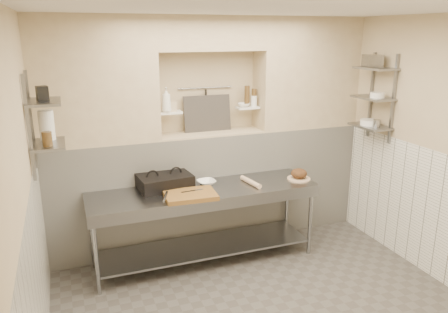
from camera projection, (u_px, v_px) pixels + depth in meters
name	position (u px, v px, depth m)	size (l,w,h in m)	color
ceiling	(280.00, 1.00, 3.42)	(4.00, 3.90, 0.10)	silver
wall_left	(18.00, 208.00, 3.13)	(0.10, 3.90, 2.80)	#C2B08A
wall_back	(204.00, 130.00, 5.62)	(4.00, 0.10, 2.80)	#C2B08A
backwall_lower	(211.00, 187.00, 5.59)	(4.00, 0.40, 1.40)	white
alcove_sill	(210.00, 133.00, 5.39)	(1.30, 0.40, 0.02)	#C2B08A
backwall_pillar_left	(95.00, 81.00, 4.76)	(1.35, 0.40, 1.40)	#C2B08A
backwall_pillar_right	(306.00, 73.00, 5.65)	(1.35, 0.40, 1.40)	#C2B08A
backwall_header	(209.00, 33.00, 5.07)	(1.30, 0.40, 0.40)	#C2B08A
wainscot_left	(38.00, 291.00, 3.34)	(0.02, 3.90, 1.40)	white
wainscot_right	(438.00, 217.00, 4.68)	(0.02, 3.90, 1.40)	white
alcove_shelf_left	(170.00, 112.00, 5.15)	(0.28, 0.16, 0.03)	white
alcove_shelf_right	(248.00, 108.00, 5.48)	(0.28, 0.16, 0.03)	white
utensil_rail	(205.00, 88.00, 5.40)	(0.02, 0.02, 0.70)	gray
hanging_steel	(206.00, 102.00, 5.43)	(0.02, 0.02, 0.30)	black
splash_panel	(207.00, 113.00, 5.42)	(0.60, 0.02, 0.45)	#383330
shelf_rail_left_a	(31.00, 120.00, 4.17)	(0.03, 0.03, 0.95)	slate
shelf_rail_left_b	(29.00, 129.00, 3.81)	(0.03, 0.03, 0.95)	slate
wall_shelf_left_lower	(48.00, 144.00, 4.09)	(0.30, 0.50, 0.03)	slate
wall_shelf_left_upper	(43.00, 102.00, 3.98)	(0.30, 0.50, 0.03)	slate
shelf_rail_right_a	(371.00, 95.00, 5.49)	(0.03, 0.03, 1.05)	slate
shelf_rail_right_b	(393.00, 100.00, 5.13)	(0.03, 0.03, 1.05)	slate
wall_shelf_right_lower	(370.00, 126.00, 5.36)	(0.30, 0.50, 0.03)	slate
wall_shelf_right_mid	(373.00, 98.00, 5.26)	(0.30, 0.50, 0.03)	slate
wall_shelf_right_upper	(376.00, 68.00, 5.16)	(0.30, 0.50, 0.03)	slate
prep_table	(205.00, 210.00, 5.00)	(2.60, 0.70, 0.90)	gray
panini_press	(165.00, 181.00, 4.96)	(0.63, 0.48, 0.16)	black
cutting_board	(190.00, 195.00, 4.69)	(0.55, 0.38, 0.05)	brown
knife_blade	(192.00, 191.00, 4.75)	(0.25, 0.03, 0.01)	gray
tongs	(165.00, 197.00, 4.56)	(0.03, 0.03, 0.28)	gray
mixing_bowl	(206.00, 182.00, 5.09)	(0.21, 0.21, 0.05)	white
rolling_pin	(251.00, 182.00, 5.09)	(0.06, 0.06, 0.38)	#C8AE8C
bread_board	(299.00, 179.00, 5.27)	(0.28, 0.28, 0.02)	#C8AE8C
bread_loaf	(299.00, 173.00, 5.25)	(0.19, 0.19, 0.12)	#4C2D19
bottle_soap	(166.00, 100.00, 5.05)	(0.11, 0.11, 0.29)	white
jar_alcove	(173.00, 106.00, 5.13)	(0.08, 0.08, 0.12)	#C2B08A
bowl_alcove	(244.00, 105.00, 5.44)	(0.15, 0.15, 0.05)	white
condiment_a	(254.00, 97.00, 5.49)	(0.06, 0.06, 0.22)	#4A3419
condiment_b	(247.00, 96.00, 5.47)	(0.06, 0.06, 0.26)	#4A3419
condiment_c	(254.00, 101.00, 5.47)	(0.08, 0.08, 0.13)	white
jug_left	(47.00, 125.00, 4.18)	(0.14, 0.14, 0.28)	white
jar_left	(47.00, 139.00, 3.96)	(0.09, 0.09, 0.13)	#4A3419
box_left_upper	(42.00, 94.00, 3.93)	(0.10, 0.10, 0.13)	black
bowl_right	(369.00, 122.00, 5.36)	(0.22, 0.22, 0.07)	white
canister_right	(377.00, 123.00, 5.24)	(0.09, 0.09, 0.09)	gray
bowl_right_mid	(377.00, 95.00, 5.18)	(0.17, 0.17, 0.06)	white
basket_right	(372.00, 61.00, 5.20)	(0.19, 0.23, 0.14)	gray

